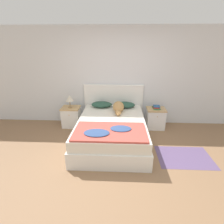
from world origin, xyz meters
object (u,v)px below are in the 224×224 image
object	(u,v)px
nightstand_left	(71,117)
dog	(118,107)
nightstand_right	(155,118)
table_lamp	(70,99)
pillow_right	(125,105)
bed	(112,131)
pillow_left	(102,104)
book_stack	(156,107)

from	to	relation	value
nightstand_left	dog	bearing A→B (deg)	-11.72
nightstand_right	table_lamp	xyz separation A→B (m)	(-2.25, -0.02, 0.52)
nightstand_left	pillow_right	distance (m)	1.47
nightstand_left	dog	distance (m)	1.36
bed	dog	size ratio (longest dim) A/B	3.00
bed	nightstand_left	bearing A→B (deg)	145.65
nightstand_right	bed	bearing A→B (deg)	-145.65
bed	nightstand_right	distance (m)	1.37
dog	table_lamp	bearing A→B (deg)	169.30
pillow_left	pillow_right	size ratio (longest dim) A/B	1.00
book_stack	table_lamp	world-z (taller)	table_lamp
nightstand_right	table_lamp	size ratio (longest dim) A/B	1.60
nightstand_left	table_lamp	distance (m)	0.52
nightstand_right	pillow_left	distance (m)	1.47
dog	table_lamp	xyz separation A→B (m)	(-1.27, 0.24, 0.13)
pillow_right	book_stack	size ratio (longest dim) A/B	2.31
pillow_left	book_stack	size ratio (longest dim) A/B	2.31
nightstand_left	pillow_left	distance (m)	0.90
nightstand_left	nightstand_right	world-z (taller)	same
pillow_right	table_lamp	xyz separation A→B (m)	(-1.43, -0.07, 0.17)
book_stack	table_lamp	xyz separation A→B (m)	(-2.25, -0.03, 0.21)
nightstand_left	nightstand_right	xyz separation A→B (m)	(2.25, 0.00, 0.00)
nightstand_right	book_stack	size ratio (longest dim) A/B	2.29
dog	table_lamp	size ratio (longest dim) A/B	2.06
table_lamp	pillow_left	bearing A→B (deg)	5.01
nightstand_left	table_lamp	size ratio (longest dim) A/B	1.60
pillow_right	bed	bearing A→B (deg)	-110.20
nightstand_left	table_lamp	bearing A→B (deg)	-90.00
table_lamp	book_stack	bearing A→B (deg)	0.81
bed	nightstand_right	size ratio (longest dim) A/B	3.85
dog	pillow_left	bearing A→B (deg)	144.97
nightstand_left	pillow_left	size ratio (longest dim) A/B	0.99
bed	nightstand_right	world-z (taller)	bed
book_stack	bed	bearing A→B (deg)	-145.28
book_stack	pillow_left	bearing A→B (deg)	178.37
nightstand_right	table_lamp	bearing A→B (deg)	-179.40
nightstand_left	pillow_right	xyz separation A→B (m)	(1.43, 0.05, 0.35)
bed	dog	xyz separation A→B (m)	(0.14, 0.51, 0.39)
bed	table_lamp	distance (m)	1.45
pillow_left	dog	size ratio (longest dim) A/B	0.79
bed	dog	world-z (taller)	dog
bed	book_stack	xyz separation A→B (m)	(1.12, 0.78, 0.31)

